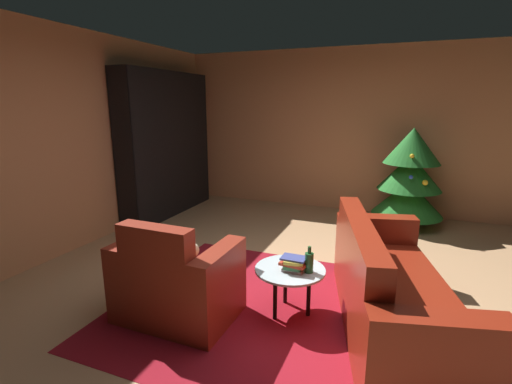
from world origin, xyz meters
name	(u,v)px	position (x,y,z in m)	size (l,w,h in m)	color
ground_plane	(295,297)	(0.00, 0.00, 0.00)	(7.78, 7.78, 0.00)	tan
wall_back	(351,131)	(0.00, 3.27, 1.35)	(5.96, 0.06, 2.70)	tan
wall_left	(51,144)	(-2.95, 0.00, 1.35)	(0.06, 6.60, 2.70)	tan
area_rug	(275,309)	(-0.11, -0.28, 0.00)	(2.76, 2.36, 0.01)	maroon
bookshelf_unit	(172,147)	(-2.71, 2.05, 1.09)	(0.34, 2.06, 2.29)	black
armchair_red	(176,283)	(-0.85, -0.69, 0.32)	(0.97, 0.71, 0.90)	maroon
couch_red	(389,294)	(0.83, -0.20, 0.31)	(1.26, 2.16, 0.90)	maroon
coffee_table	(290,273)	(0.02, -0.27, 0.37)	(0.61, 0.61, 0.42)	black
book_stack_on_table	(294,264)	(0.06, -0.30, 0.48)	(0.24, 0.18, 0.12)	gray
bottle_on_table	(309,262)	(0.19, -0.29, 0.51)	(0.07, 0.07, 0.23)	#1E5126
decorated_tree	(410,176)	(0.97, 2.68, 0.76)	(1.01, 1.01, 1.47)	brown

